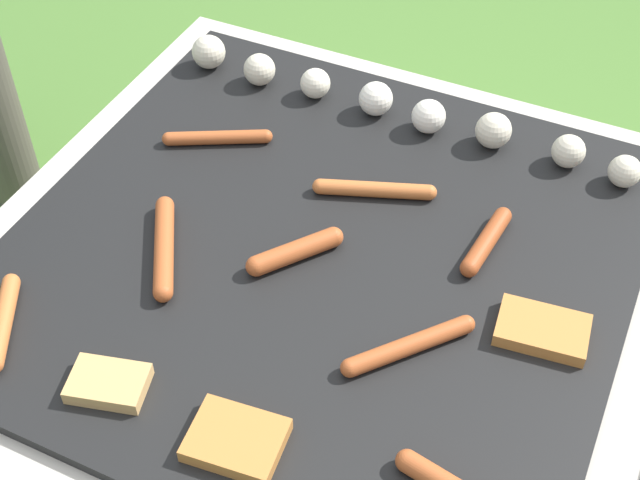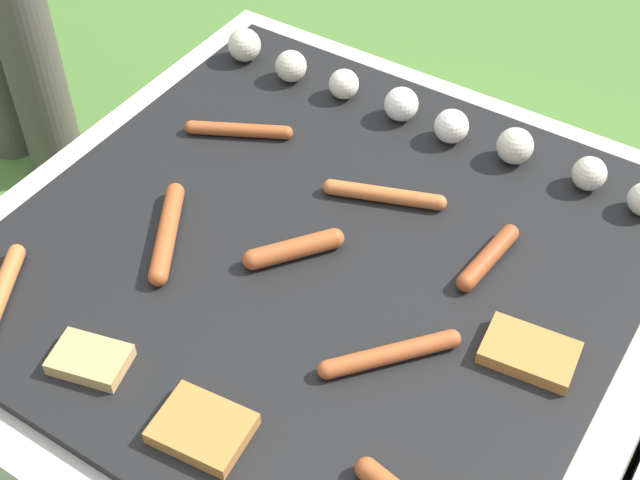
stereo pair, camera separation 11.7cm
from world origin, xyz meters
The scene contains 13 objects.
ground_plane centered at (0.00, 0.00, 0.00)m, with size 14.00×14.00×0.00m, color #47702D.
grill centered at (0.00, 0.00, 0.19)m, with size 0.98×0.98×0.38m.
sausage_front_right centered at (0.18, -0.12, 0.39)m, with size 0.13×0.15×0.02m.
sausage_mid_right centered at (-0.20, -0.10, 0.39)m, with size 0.12×0.17×0.03m.
sausage_back_center centered at (0.03, 0.14, 0.39)m, with size 0.18×0.08×0.02m.
sausage_front_center centered at (0.21, 0.10, 0.39)m, with size 0.04×0.15×0.03m.
sausage_mid_left centered at (-0.02, -0.03, 0.39)m, with size 0.10×0.13×0.03m.
sausage_back_right centered at (-0.32, -0.31, 0.39)m, with size 0.09×0.14×0.02m.
sausage_front_left centered at (-0.25, 0.15, 0.39)m, with size 0.16×0.09×0.02m.
bread_slice_right centered at (0.05, -0.33, 0.39)m, with size 0.12×0.10×0.02m.
bread_slice_left centered at (-0.14, -0.33, 0.39)m, with size 0.11×0.09×0.02m.
bread_slice_center centered at (0.33, -0.02, 0.39)m, with size 0.13×0.09×0.02m.
mushroom_row centered at (-0.02, 0.33, 0.41)m, with size 0.79×0.07×0.06m.
Camera 1 is at (0.38, -0.80, 1.30)m, focal length 50.00 mm.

